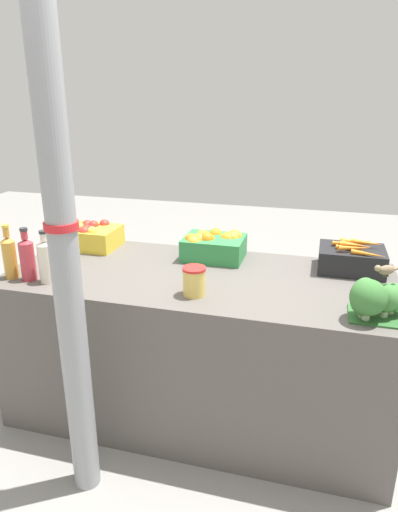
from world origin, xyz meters
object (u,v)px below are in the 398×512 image
orange_crate (214,245)px  broccoli_pile (375,298)px  support_pole (64,253)px  pickle_jar (194,281)px  juice_bottle_cloudy (46,260)px  sparrow_bird (386,270)px  apple_crate (89,235)px  carrot_crate (352,258)px  juice_bottle_ruby (27,258)px  juice_bottle_amber (9,256)px

orange_crate → broccoli_pile: (0.80, -0.54, 0.02)m
support_pole → orange_crate: bearing=67.7°
broccoli_pile → pickle_jar: bearing=177.5°
juice_bottle_cloudy → sparrow_bird: (1.53, 0.03, 0.09)m
apple_crate → broccoli_pile: (1.56, -0.54, 0.02)m
support_pole → sparrow_bird: bearing=18.0°
broccoli_pile → juice_bottle_cloudy: 1.50m
juice_bottle_cloudy → sparrow_bird: bearing=1.3°
broccoli_pile → carrot_crate: bearing=96.7°
support_pole → juice_bottle_ruby: (-0.44, 0.36, -0.18)m
orange_crate → juice_bottle_ruby: (-0.81, -0.55, 0.04)m
broccoli_pile → juice_bottle_amber: bearing=-179.9°
juice_bottle_cloudy → pickle_jar: 0.73m
carrot_crate → juice_bottle_amber: juice_bottle_amber is taller
apple_crate → juice_bottle_ruby: size_ratio=1.24×
support_pole → juice_bottle_ruby: 0.59m
sparrow_bird → juice_bottle_cloudy: bearing=-30.0°
support_pole → sparrow_bird: size_ratio=18.22×
juice_bottle_cloudy → pickle_jar: juice_bottle_cloudy is taller
support_pole → juice_bottle_ruby: bearing=140.7°
carrot_crate → broccoli_pile: broccoli_pile is taller
orange_crate → sparrow_bird: 0.98m
support_pole → orange_crate: (0.37, 0.90, -0.22)m
broccoli_pile → sparrow_bird: sparrow_bird is taller
apple_crate → juice_bottle_amber: juice_bottle_amber is taller
juice_bottle_ruby → sparrow_bird: size_ratio=2.18×
carrot_crate → juice_bottle_ruby: bearing=-160.4°
juice_bottle_amber → juice_bottle_ruby: (0.10, -0.00, -0.00)m
carrot_crate → sparrow_bird: (0.09, -0.51, 0.14)m
orange_crate → juice_bottle_ruby: size_ratio=1.24×
support_pole → juice_bottle_amber: size_ratio=8.08×
sparrow_bird → juice_bottle_ruby: bearing=-30.0°
support_pole → orange_crate: 1.00m
broccoli_pile → juice_bottle_amber: (-1.71, -0.00, 0.02)m
broccoli_pile → juice_bottle_amber: juice_bottle_amber is taller
juice_bottle_ruby → pickle_jar: bearing=2.6°
apple_crate → sparrow_bird: (1.59, -0.51, 0.13)m
apple_crate → pickle_jar: bearing=-32.5°
juice_bottle_amber → sparrow_bird: size_ratio=2.25×
apple_crate → juice_bottle_amber: (-0.14, -0.54, 0.04)m
orange_crate → broccoli_pile: 0.97m
apple_crate → juice_bottle_amber: size_ratio=1.20×
juice_bottle_amber → pickle_jar: size_ratio=2.05×
apple_crate → carrot_crate: 1.50m
support_pole → apple_crate: bearing=113.6°
support_pole → pickle_jar: 0.61m
orange_crate → juice_bottle_cloudy: juice_bottle_cloudy is taller
juice_bottle_ruby → pickle_jar: (0.84, 0.04, -0.05)m
orange_crate → carrot_crate: size_ratio=1.00×
orange_crate → pickle_jar: (0.03, -0.51, -0.01)m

